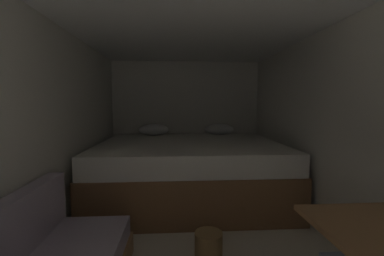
# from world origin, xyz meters

# --- Properties ---
(ground_plane) EXTENTS (6.78, 6.78, 0.00)m
(ground_plane) POSITION_xyz_m (0.00, 1.59, 0.00)
(ground_plane) COLOR beige
(wall_back) EXTENTS (2.62, 0.05, 2.01)m
(wall_back) POSITION_xyz_m (0.00, 4.00, 1.01)
(wall_back) COLOR silver
(wall_back) RESTS_ON ground
(wall_left) EXTENTS (0.05, 4.78, 2.01)m
(wall_left) POSITION_xyz_m (-1.29, 1.59, 1.01)
(wall_left) COLOR silver
(wall_left) RESTS_ON ground
(wall_right) EXTENTS (0.05, 4.78, 2.01)m
(wall_right) POSITION_xyz_m (1.29, 1.59, 1.01)
(wall_right) COLOR silver
(wall_right) RESTS_ON ground
(ceiling_slab) EXTENTS (2.62, 4.78, 0.05)m
(ceiling_slab) POSITION_xyz_m (0.00, 1.59, 2.04)
(ceiling_slab) COLOR white
(ceiling_slab) RESTS_ON wall_left
(bed) EXTENTS (2.40, 1.97, 0.96)m
(bed) POSITION_xyz_m (0.00, 2.95, 0.39)
(bed) COLOR brown
(bed) RESTS_ON ground
(wicker_basket) EXTENTS (0.24, 0.24, 0.19)m
(wicker_basket) POSITION_xyz_m (0.09, 1.58, 0.10)
(wicker_basket) COLOR olive
(wicker_basket) RESTS_ON ground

